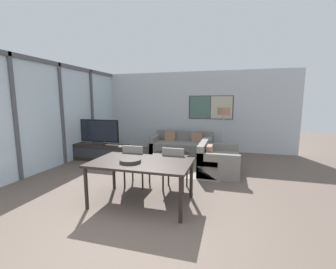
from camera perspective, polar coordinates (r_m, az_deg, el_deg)
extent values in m
plane|color=brown|center=(3.30, -14.29, -24.35)|extent=(24.00, 24.00, 0.00)
cube|color=silver|center=(8.20, 5.55, 5.87)|extent=(7.23, 0.06, 2.80)
cube|color=#2D2D33|center=(8.06, 10.77, 6.78)|extent=(1.54, 0.01, 0.82)
cube|color=#4C7060|center=(8.09, 8.11, 6.86)|extent=(0.73, 0.02, 0.78)
cube|color=beige|center=(8.03, 13.45, 6.69)|extent=(0.73, 0.02, 0.78)
cube|color=silver|center=(6.94, -25.51, 4.60)|extent=(0.02, 5.68, 2.80)
cube|color=#515156|center=(6.98, -26.05, 15.71)|extent=(0.07, 5.68, 0.10)
cube|color=#515156|center=(5.92, -34.31, 3.39)|extent=(0.07, 0.08, 2.80)
cube|color=#515156|center=(6.92, -25.32, 4.60)|extent=(0.07, 0.08, 2.80)
cube|color=#515156|center=(8.05, -18.69, 5.41)|extent=(0.07, 0.08, 2.80)
cube|color=gray|center=(6.22, 0.81, -8.02)|extent=(2.71, 1.78, 0.01)
cube|color=black|center=(7.10, -16.81, -4.29)|extent=(1.68, 0.48, 0.49)
cube|color=#2D2D33|center=(6.90, -17.89, -4.71)|extent=(1.55, 0.01, 0.27)
cube|color=#2D2D33|center=(7.05, -16.90, -2.15)|extent=(0.36, 0.20, 0.05)
cube|color=#2D2D33|center=(7.04, -16.93, -1.63)|extent=(0.06, 0.03, 0.08)
cube|color=black|center=(6.99, -17.04, 0.92)|extent=(1.26, 0.04, 0.67)
cube|color=black|center=(6.97, -17.14, 0.89)|extent=(1.17, 0.01, 0.60)
cube|color=slate|center=(7.47, 3.53, -3.58)|extent=(1.97, 0.97, 0.42)
cube|color=slate|center=(7.83, 4.16, -1.79)|extent=(1.97, 0.16, 0.75)
cube|color=slate|center=(7.69, -3.14, -2.54)|extent=(0.14, 0.97, 0.60)
cube|color=slate|center=(7.32, 10.55, -3.24)|extent=(0.14, 0.97, 0.60)
cube|color=#9E7556|center=(7.73, 0.53, -0.44)|extent=(0.36, 0.12, 0.30)
cube|color=#9E7556|center=(7.54, 7.36, -0.74)|extent=(0.36, 0.12, 0.30)
cube|color=slate|center=(5.89, 12.88, -7.11)|extent=(0.97, 1.43, 0.42)
cube|color=slate|center=(5.88, 9.00, -5.35)|extent=(0.16, 1.43, 0.75)
cube|color=slate|center=(5.25, 12.55, -8.03)|extent=(0.97, 0.14, 0.60)
cube|color=slate|center=(6.50, 13.19, -4.83)|extent=(0.97, 0.14, 0.60)
cube|color=#9E7556|center=(5.51, 10.52, -4.26)|extent=(0.12, 0.36, 0.30)
cylinder|color=black|center=(6.22, 0.81, -7.92)|extent=(0.46, 0.46, 0.03)
cylinder|color=black|center=(6.18, 0.81, -6.66)|extent=(0.18, 0.18, 0.31)
cylinder|color=black|center=(6.14, 0.82, -5.08)|extent=(1.02, 1.02, 0.04)
cube|color=black|center=(3.91, -6.80, -7.06)|extent=(1.71, 1.03, 0.04)
cylinder|color=black|center=(4.02, -20.07, -12.72)|extent=(0.06, 0.06, 0.71)
cylinder|color=black|center=(3.40, 3.23, -16.21)|extent=(0.06, 0.06, 0.71)
cylinder|color=black|center=(4.74, -13.61, -9.16)|extent=(0.06, 0.06, 0.71)
cylinder|color=black|center=(4.23, 5.93, -11.17)|extent=(0.06, 0.06, 0.71)
cube|color=gray|center=(4.83, -7.84, -7.98)|extent=(0.46, 0.46, 0.06)
cube|color=gray|center=(4.58, -8.92, -5.63)|extent=(0.42, 0.05, 0.45)
cylinder|color=black|center=(4.81, -10.98, -10.91)|extent=(0.04, 0.04, 0.38)
cylinder|color=black|center=(4.65, -6.47, -11.49)|extent=(0.04, 0.04, 0.38)
cylinder|color=black|center=(5.15, -8.96, -9.53)|extent=(0.04, 0.04, 0.38)
cylinder|color=black|center=(5.00, -4.72, -10.00)|extent=(0.04, 0.04, 0.38)
cube|color=gray|center=(4.58, 1.89, -8.83)|extent=(0.46, 0.46, 0.06)
cube|color=gray|center=(4.32, 1.25, -6.41)|extent=(0.42, 0.05, 0.45)
cylinder|color=black|center=(4.52, -1.27, -12.04)|extent=(0.04, 0.04, 0.38)
cylinder|color=black|center=(4.43, 3.82, -12.51)|extent=(0.04, 0.04, 0.38)
cylinder|color=black|center=(4.88, 0.12, -10.45)|extent=(0.04, 0.04, 0.38)
cylinder|color=black|center=(4.79, 4.82, -10.83)|extent=(0.04, 0.04, 0.38)
cylinder|color=#332D28|center=(3.85, -9.55, -6.60)|extent=(0.36, 0.36, 0.06)
torus|color=#332D28|center=(3.85, -9.56, -6.30)|extent=(0.36, 0.36, 0.02)
cylinder|color=#2D2D33|center=(7.36, 13.60, -5.57)|extent=(0.28, 0.28, 0.02)
cylinder|color=#B7B7BC|center=(7.23, 13.78, -0.35)|extent=(0.03, 0.03, 1.33)
cylinder|color=#9E7556|center=(7.15, 14.01, 5.80)|extent=(0.38, 0.38, 0.22)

